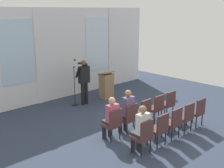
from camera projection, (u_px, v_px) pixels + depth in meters
name	position (u px, v px, depth m)	size (l,w,h in m)	color
ground_plane	(156.00, 132.00, 8.72)	(13.03, 13.03, 0.00)	#2D384C
rear_partition	(62.00, 53.00, 11.77)	(9.62, 0.14, 3.73)	silver
speaker	(84.00, 79.00, 11.04)	(0.50, 0.69, 1.78)	black
mic_stand	(75.00, 97.00, 11.10)	(0.28, 0.28, 1.55)	black
lectern	(106.00, 85.00, 11.95)	(0.60, 0.48, 1.16)	#93724C
chair_r0_c0	(113.00, 122.00, 8.07)	(0.46, 0.44, 0.94)	black
audience_r0_c0	(111.00, 116.00, 8.08)	(0.36, 0.39, 1.27)	#2D2D33
chair_r0_c1	(129.00, 117.00, 8.51)	(0.46, 0.44, 0.94)	black
audience_r0_c1	(127.00, 109.00, 8.51)	(0.36, 0.39, 1.36)	#2D2D33
chair_r0_c2	(143.00, 111.00, 8.94)	(0.46, 0.44, 0.94)	black
chair_r0_c3	(156.00, 107.00, 9.38)	(0.46, 0.44, 0.94)	black
chair_r0_c4	(168.00, 102.00, 9.82)	(0.46, 0.44, 0.94)	black
chair_r1_c0	(143.00, 135.00, 7.28)	(0.46, 0.44, 0.94)	black
audience_r1_c0	(141.00, 127.00, 7.29)	(0.36, 0.39, 1.31)	#2D2D33
chair_r1_c1	(159.00, 128.00, 7.71)	(0.46, 0.44, 0.94)	black
chair_r1_c2	(173.00, 121.00, 8.15)	(0.46, 0.44, 0.94)	black
chair_r1_c3	(186.00, 116.00, 8.59)	(0.46, 0.44, 0.94)	black
chair_r1_c4	(197.00, 110.00, 9.03)	(0.46, 0.44, 0.94)	black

